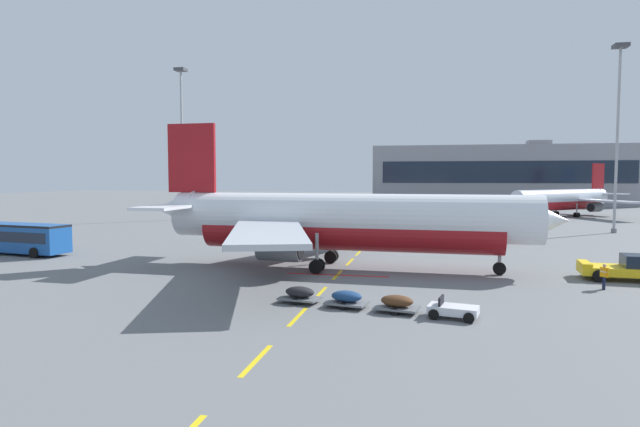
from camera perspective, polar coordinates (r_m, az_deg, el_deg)
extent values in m
plane|color=slate|center=(61.04, 25.80, -3.61)|extent=(400.00, 400.00, 0.00)
cube|color=yellow|center=(23.40, -6.71, -15.09)|extent=(0.24, 4.00, 0.01)
cube|color=yellow|center=(29.92, -2.36, -10.80)|extent=(0.24, 4.00, 0.01)
cube|color=yellow|center=(35.61, 0.00, -8.40)|extent=(0.24, 4.00, 0.01)
cube|color=yellow|center=(42.07, 1.86, -6.47)|extent=(0.24, 4.00, 0.01)
cube|color=yellow|center=(48.37, 3.17, -5.11)|extent=(0.24, 4.00, 0.01)
cube|color=yellow|center=(54.14, 4.09, -4.13)|extent=(0.24, 4.00, 0.01)
cube|color=yellow|center=(59.96, 4.84, -3.35)|extent=(0.24, 4.00, 0.01)
cube|color=yellow|center=(66.70, 5.53, -2.61)|extent=(0.24, 4.00, 0.01)
cube|color=yellow|center=(73.65, 6.12, -1.99)|extent=(0.24, 4.00, 0.01)
cube|color=yellow|center=(80.35, 6.58, -1.50)|extent=(0.24, 4.00, 0.01)
cube|color=yellow|center=(87.61, 7.01, -1.05)|extent=(0.24, 4.00, 0.01)
cube|color=yellow|center=(93.17, 7.29, -0.75)|extent=(0.24, 4.00, 0.01)
cube|color=yellow|center=(100.41, 7.60, -0.41)|extent=(0.24, 4.00, 0.01)
cube|color=yellow|center=(105.94, 7.82, -0.19)|extent=(0.24, 4.00, 0.01)
cube|color=#B21414|center=(41.98, 1.84, -6.50)|extent=(8.00, 0.40, 0.01)
cylinder|color=white|center=(44.40, 3.00, -0.34)|extent=(30.23, 5.00, 3.80)
cylinder|color=maroon|center=(44.49, 3.00, -1.68)|extent=(24.62, 4.47, 3.50)
cone|color=white|center=(44.11, 22.58, -0.66)|extent=(3.65, 3.86, 3.72)
cone|color=white|center=(49.81, -15.08, 0.55)|extent=(4.33, 3.40, 3.23)
cube|color=#192333|center=(43.92, 21.25, 0.22)|extent=(1.71, 2.91, 0.60)
cube|color=maroon|center=(48.93, -13.37, 5.70)|extent=(4.41, 0.54, 6.00)
cube|color=white|center=(52.14, -12.37, 1.05)|extent=(3.45, 6.52, 0.24)
cube|color=white|center=(46.50, -15.87, 0.65)|extent=(3.45, 6.52, 0.24)
cube|color=#B7BCC6|center=(53.56, 0.55, -0.10)|extent=(10.72, 17.57, 0.36)
cube|color=#B7BCC6|center=(37.29, -5.51, -1.91)|extent=(9.56, 17.66, 0.36)
cylinder|color=#4C4F54|center=(50.82, -0.40, -1.96)|extent=(3.28, 2.23, 2.10)
cylinder|color=black|center=(50.45, 1.37, -2.01)|extent=(0.19, 1.79, 1.79)
cylinder|color=#4C4F54|center=(40.33, -4.28, -3.53)|extent=(3.28, 2.23, 2.10)
cylinder|color=black|center=(39.86, -2.09, -3.61)|extent=(0.19, 1.79, 1.79)
cylinder|color=gray|center=(44.00, 18.43, -3.81)|extent=(0.28, 0.28, 2.67)
cylinder|color=black|center=(44.20, 18.39, -5.52)|extent=(1.00, 0.32, 0.99)
cylinder|color=gray|center=(47.59, 1.22, -3.00)|extent=(0.28, 0.28, 2.61)
cylinder|color=black|center=(48.10, 1.31, -4.49)|extent=(1.11, 0.39, 1.10)
cylinder|color=black|center=(47.42, 1.13, -4.61)|extent=(1.11, 0.39, 1.10)
cylinder|color=gray|center=(42.57, -0.32, -3.83)|extent=(0.28, 0.28, 2.61)
cylinder|color=black|center=(43.10, -0.21, -5.48)|extent=(1.11, 0.39, 1.10)
cylinder|color=black|center=(42.43, -0.44, -5.63)|extent=(1.11, 0.39, 1.10)
cube|color=yellow|center=(45.69, 29.38, -5.27)|extent=(6.20, 3.26, 0.60)
cube|color=yellow|center=(45.09, 26.12, -4.74)|extent=(0.90, 2.57, 0.24)
cylinder|color=black|center=(43.97, 27.34, -5.88)|extent=(0.93, 0.47, 0.90)
cylinder|color=black|center=(46.68, 26.67, -5.30)|extent=(0.93, 0.47, 0.90)
cylinder|color=silver|center=(110.12, 24.07, 1.51)|extent=(20.31, 19.40, 3.15)
cylinder|color=maroon|center=(110.15, 24.06, 1.06)|extent=(16.76, 16.04, 2.90)
cone|color=silver|center=(100.06, 20.05, 1.41)|extent=(4.23, 4.24, 3.09)
cone|color=silver|center=(121.11, 27.56, 1.79)|extent=(4.37, 4.34, 2.68)
cube|color=#192333|center=(100.72, 20.36, 1.73)|extent=(2.59, 2.63, 0.50)
cube|color=maroon|center=(119.81, 27.26, 3.53)|extent=(2.86, 2.72, 4.97)
cube|color=silver|center=(119.01, 28.45, 1.84)|extent=(5.57, 5.68, 0.20)
cube|color=silver|center=(121.74, 26.28, 1.95)|extent=(5.57, 5.68, 0.20)
cube|color=#B7BCC6|center=(109.16, 28.10, 1.17)|extent=(9.37, 14.49, 0.30)
cube|color=#B7BCC6|center=(116.88, 22.13, 1.50)|extent=(14.34, 10.01, 0.30)
cylinder|color=#4C4F54|center=(110.59, 27.00, 0.61)|extent=(3.12, 3.09, 1.74)
cylinder|color=black|center=(109.46, 26.64, 0.59)|extent=(1.09, 1.14, 1.48)
cylinder|color=#4C4F54|center=(115.59, 23.14, 0.85)|extent=(3.12, 3.09, 1.74)
cylinder|color=black|center=(114.50, 22.76, 0.83)|extent=(1.09, 1.14, 1.48)
cylinder|color=gray|center=(102.22, 20.93, 0.28)|extent=(0.23, 0.23, 2.21)
cylinder|color=black|center=(102.29, 20.91, -0.33)|extent=(0.76, 0.73, 0.82)
cylinder|color=gray|center=(110.40, 25.45, 0.43)|extent=(0.23, 0.23, 2.16)
cylinder|color=black|center=(110.31, 25.56, -0.14)|extent=(0.86, 0.84, 0.91)
cylinder|color=black|center=(110.62, 25.31, -0.12)|extent=(0.86, 0.84, 0.91)
cylinder|color=gray|center=(112.79, 23.62, 0.55)|extent=(0.23, 0.23, 2.16)
cylinder|color=black|center=(112.69, 23.72, -0.01)|extent=(0.86, 0.84, 0.91)
cylinder|color=black|center=(113.02, 23.48, 0.01)|extent=(0.86, 0.84, 0.91)
cube|color=#194C99|center=(60.81, -29.56, -2.19)|extent=(12.27, 4.47, 2.70)
cube|color=#192333|center=(60.79, -29.57, -2.00)|extent=(11.33, 4.36, 1.00)
cube|color=black|center=(60.70, -29.60, -1.04)|extent=(12.29, 4.49, 0.20)
cylinder|color=black|center=(58.81, -25.94, -3.39)|extent=(1.04, 0.47, 1.00)
cylinder|color=black|center=(56.99, -27.91, -3.68)|extent=(1.04, 0.47, 1.00)
cylinder|color=black|center=(64.55, -30.67, -2.93)|extent=(1.04, 0.47, 1.00)
cube|color=black|center=(65.47, 17.45, -2.25)|extent=(7.16, 5.88, 0.60)
cube|color=gray|center=(66.88, 19.00, -1.42)|extent=(3.26, 3.24, 1.10)
cube|color=#192333|center=(67.63, 19.73, -1.30)|extent=(1.11, 1.63, 0.64)
cube|color=silver|center=(64.73, 16.80, -1.11)|extent=(5.29, 4.63, 2.10)
cylinder|color=black|center=(67.85, 18.26, -2.28)|extent=(0.95, 0.76, 0.96)
cylinder|color=black|center=(66.05, 19.61, -2.47)|extent=(0.95, 0.76, 0.96)
cylinder|color=black|center=(65.05, 15.25, -2.48)|extent=(0.95, 0.76, 0.96)
cylinder|color=black|center=(63.17, 16.57, -2.69)|extent=(0.95, 0.76, 0.96)
cube|color=silver|center=(30.32, 13.86, -9.83)|extent=(2.82, 1.88, 0.44)
cube|color=black|center=(30.34, 12.65, -9.03)|extent=(0.34, 1.12, 0.56)
cylinder|color=black|center=(30.92, 15.76, -9.94)|extent=(0.58, 0.29, 0.56)
cylinder|color=black|center=(29.57, 15.41, -10.57)|extent=(0.58, 0.29, 0.56)
cylinder|color=black|center=(31.19, 12.39, -9.76)|extent=(0.58, 0.29, 0.56)
cylinder|color=black|center=(29.85, 11.89, -10.37)|extent=(0.58, 0.29, 0.56)
cube|color=slate|center=(30.99, 8.11, -9.80)|extent=(2.65, 1.94, 0.12)
ellipsoid|color=#4C2D19|center=(30.90, 8.11, -9.11)|extent=(2.02, 1.54, 0.64)
cylinder|color=black|center=(31.64, 8.42, -9.62)|extent=(0.46, 0.22, 0.44)
cylinder|color=black|center=(30.37, 7.77, -10.19)|extent=(0.46, 0.22, 0.44)
cube|color=slate|center=(31.86, 2.82, -9.38)|extent=(2.65, 1.94, 0.12)
ellipsoid|color=navy|center=(31.78, 2.82, -8.71)|extent=(2.02, 1.54, 0.64)
cylinder|color=black|center=(32.49, 3.23, -9.22)|extent=(0.46, 0.22, 0.44)
cylinder|color=black|center=(31.26, 2.38, -9.75)|extent=(0.46, 0.22, 0.44)
cube|color=slate|center=(32.99, -2.14, -8.91)|extent=(2.65, 1.94, 0.12)
ellipsoid|color=black|center=(32.90, -2.14, -8.26)|extent=(2.02, 1.54, 0.64)
cylinder|color=black|center=(33.60, -1.65, -8.78)|extent=(0.46, 0.22, 0.44)
cylinder|color=black|center=(32.41, -2.65, -9.26)|extent=(0.46, 0.22, 0.44)
cylinder|color=#191E38|center=(41.22, 27.77, -6.55)|extent=(0.16, 0.16, 0.86)
cylinder|color=#191E38|center=(41.45, 27.71, -6.49)|extent=(0.16, 0.16, 0.86)
cube|color=orange|center=(41.21, 27.78, -5.49)|extent=(0.48, 0.54, 0.65)
cube|color=silver|center=(41.20, 27.78, -5.44)|extent=(0.49, 0.55, 0.06)
sphere|color=tan|center=(41.14, 27.80, -4.88)|extent=(0.23, 0.23, 0.23)
cylinder|color=orange|center=(40.99, 28.08, -5.50)|extent=(0.09, 0.09, 0.58)
cylinder|color=orange|center=(41.42, 27.48, -5.39)|extent=(0.09, 0.09, 0.58)
cylinder|color=slate|center=(97.04, -14.21, -0.48)|extent=(0.70, 0.70, 0.60)
cylinder|color=#9EA0A5|center=(96.89, -14.34, 6.89)|extent=(0.36, 0.36, 25.53)
cube|color=#3F3F44|center=(98.44, -14.48, 14.47)|extent=(1.80, 1.80, 0.50)
cylinder|color=slate|center=(82.65, 28.56, -1.60)|extent=(0.70, 0.70, 0.60)
cylinder|color=#9EA0A5|center=(82.45, 28.84, 6.68)|extent=(0.36, 0.36, 24.44)
cube|color=#3F3F44|center=(84.07, 29.13, 15.19)|extent=(1.80, 1.80, 0.50)
cube|color=gray|center=(158.86, 18.36, 3.86)|extent=(67.96, 24.43, 15.72)
cube|color=#192333|center=(146.68, 18.92, 4.16)|extent=(62.52, 0.12, 5.66)
cube|color=gray|center=(160.61, 22.06, 6.86)|extent=(6.00, 5.00, 1.60)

